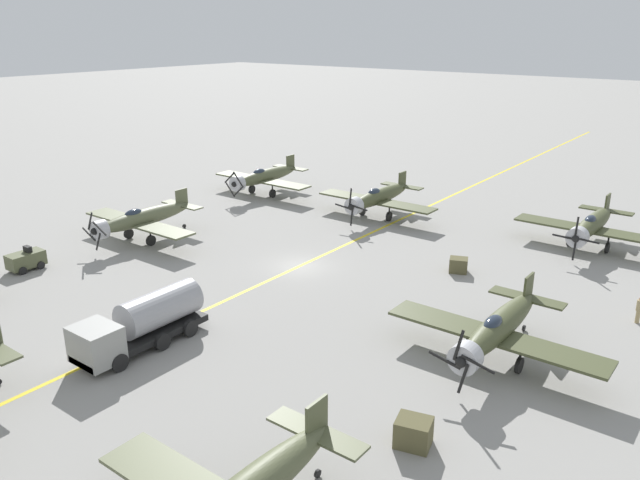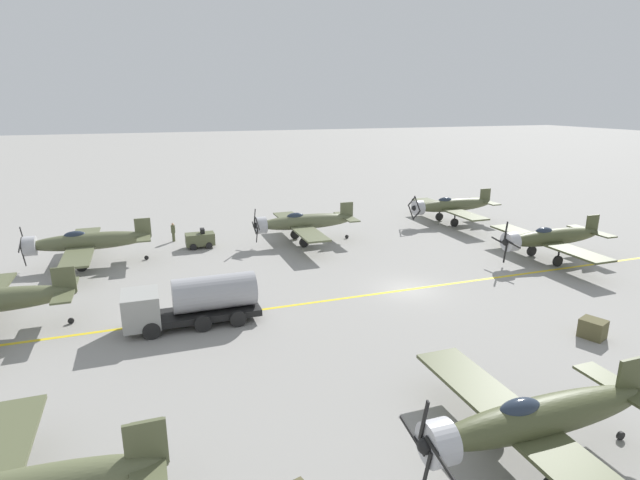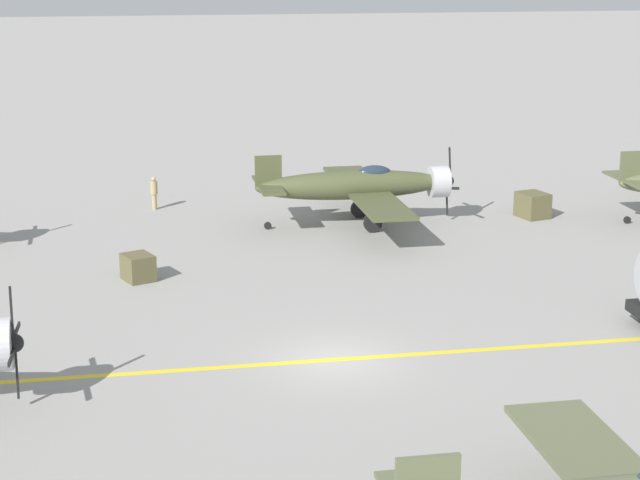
# 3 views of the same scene
# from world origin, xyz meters

# --- Properties ---
(ground_plane) EXTENTS (400.00, 400.00, 0.00)m
(ground_plane) POSITION_xyz_m (0.00, 0.00, 0.00)
(ground_plane) COLOR gray
(taxiway_stripe) EXTENTS (0.30, 160.00, 0.01)m
(taxiway_stripe) POSITION_xyz_m (0.00, 0.00, 0.00)
(taxiway_stripe) COLOR yellow
(taxiway_stripe) RESTS_ON ground
(airplane_near_center) EXTENTS (12.00, 9.98, 3.80)m
(airplane_near_center) POSITION_xyz_m (2.12, -14.52, 2.01)
(airplane_near_center) COLOR #454A2C
(airplane_near_center) RESTS_ON ground
(airplane_mid_left) EXTENTS (12.00, 9.98, 3.78)m
(airplane_mid_left) POSITION_xyz_m (-17.51, 4.68, 2.01)
(airplane_mid_left) COLOR #464B2D
(airplane_mid_left) RESTS_ON ground
(airplane_near_left) EXTENTS (12.00, 9.98, 3.80)m
(airplane_near_left) POSITION_xyz_m (-16.51, -17.66, 2.01)
(airplane_near_left) COLOR #464B2C
(airplane_near_left) RESTS_ON ground
(airplane_near_right) EXTENTS (12.00, 9.98, 3.65)m
(airplane_near_right) POSITION_xyz_m (16.46, -14.25, 2.01)
(airplane_near_right) COLOR #505536
(airplane_near_right) RESTS_ON ground
(airplane_mid_right) EXTENTS (12.00, 9.98, 3.65)m
(airplane_mid_right) POSITION_xyz_m (14.37, 3.49, 2.01)
(airplane_mid_right) COLOR #5B6041
(airplane_mid_right) RESTS_ON ground
(fuel_tanker) EXTENTS (2.67, 8.00, 2.98)m
(fuel_tanker) POSITION_xyz_m (-0.80, 15.26, 1.51)
(fuel_tanker) COLOR black
(fuel_tanker) RESTS_ON ground
(tow_tractor) EXTENTS (1.57, 2.60, 1.79)m
(tow_tractor) POSITION_xyz_m (15.96, 12.98, 0.79)
(tow_tractor) COLOR #515638
(tow_tractor) RESTS_ON ground
(ground_crew_inspecting) EXTENTS (0.38, 0.38, 1.74)m
(ground_crew_inspecting) POSITION_xyz_m (-22.72, -5.18, 0.95)
(ground_crew_inspecting) COLOR tan
(ground_crew_inspecting) RESTS_ON ground
(supply_crate_by_tanker) EXTENTS (1.80, 1.62, 1.27)m
(supply_crate_by_tanker) POSITION_xyz_m (-17.50, 13.72, 0.64)
(supply_crate_by_tanker) COLOR brown
(supply_crate_by_tanker) RESTS_ON ground
(supply_crate_mid_lane) EXTENTS (1.62, 1.50, 1.09)m
(supply_crate_mid_lane) POSITION_xyz_m (-10.19, -6.25, 0.55)
(supply_crate_mid_lane) COLOR brown
(supply_crate_mid_lane) RESTS_ON ground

